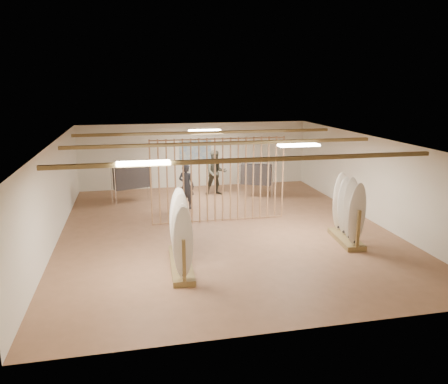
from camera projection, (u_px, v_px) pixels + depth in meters
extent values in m
plane|color=#996A4A|center=(224.00, 229.00, 13.83)|extent=(12.00, 12.00, 0.00)
plane|color=gray|center=(224.00, 141.00, 13.15)|extent=(12.00, 12.00, 0.00)
plane|color=white|center=(195.00, 155.00, 19.18)|extent=(12.00, 0.00, 12.00)
plane|color=white|center=(294.00, 261.00, 7.80)|extent=(12.00, 0.00, 12.00)
plane|color=white|center=(53.00, 194.00, 12.48)|extent=(0.00, 12.00, 12.00)
plane|color=white|center=(371.00, 179.00, 14.51)|extent=(0.00, 12.00, 12.00)
cube|color=olive|center=(224.00, 143.00, 13.17)|extent=(9.50, 6.12, 0.10)
cube|color=white|center=(224.00, 143.00, 13.17)|extent=(1.20, 0.35, 0.06)
cylinder|color=#A87A51|center=(151.00, 183.00, 13.80)|extent=(0.05, 0.05, 2.78)
cylinder|color=#A87A51|center=(159.00, 183.00, 13.86)|extent=(0.05, 0.05, 2.78)
cylinder|color=#A87A51|center=(167.00, 183.00, 13.91)|extent=(0.05, 0.05, 2.78)
cylinder|color=#A87A51|center=(175.00, 182.00, 13.96)|extent=(0.05, 0.05, 2.78)
cylinder|color=#A87A51|center=(183.00, 182.00, 14.02)|extent=(0.05, 0.05, 2.78)
cylinder|color=#A87A51|center=(191.00, 182.00, 14.07)|extent=(0.05, 0.05, 2.78)
cylinder|color=#A87A51|center=(199.00, 181.00, 14.12)|extent=(0.05, 0.05, 2.78)
cylinder|color=#A87A51|center=(207.00, 181.00, 14.17)|extent=(0.05, 0.05, 2.78)
cylinder|color=#A87A51|center=(215.00, 180.00, 14.23)|extent=(0.05, 0.05, 2.78)
cylinder|color=#A87A51|center=(223.00, 180.00, 14.28)|extent=(0.05, 0.05, 2.78)
cylinder|color=#A87A51|center=(230.00, 180.00, 14.33)|extent=(0.05, 0.05, 2.78)
cylinder|color=#A87A51|center=(238.00, 179.00, 14.38)|extent=(0.05, 0.05, 2.78)
cylinder|color=#A87A51|center=(246.00, 179.00, 14.44)|extent=(0.05, 0.05, 2.78)
cylinder|color=#A87A51|center=(253.00, 179.00, 14.49)|extent=(0.05, 0.05, 2.78)
cylinder|color=#A87A51|center=(261.00, 178.00, 14.54)|extent=(0.05, 0.05, 2.78)
cylinder|color=#A87A51|center=(268.00, 178.00, 14.59)|extent=(0.05, 0.05, 2.78)
cylinder|color=#A87A51|center=(275.00, 178.00, 14.65)|extent=(0.05, 0.05, 2.78)
cylinder|color=#A87A51|center=(283.00, 177.00, 14.70)|extent=(0.05, 0.05, 2.78)
cube|color=#2F61A4|center=(195.00, 151.00, 19.12)|extent=(1.40, 0.03, 0.90)
cube|color=olive|center=(181.00, 264.00, 10.95)|extent=(0.62, 2.36, 0.14)
cylinder|color=black|center=(180.00, 231.00, 10.74)|extent=(0.11, 2.29, 0.01)
ellipsoid|color=white|center=(183.00, 242.00, 9.79)|extent=(0.46, 0.08, 1.75)
ellipsoid|color=silver|center=(182.00, 237.00, 10.17)|extent=(0.46, 0.08, 1.75)
ellipsoid|color=silver|center=(181.00, 231.00, 10.54)|extent=(0.46, 0.08, 1.75)
ellipsoid|color=white|center=(180.00, 226.00, 10.91)|extent=(0.46, 0.08, 1.75)
ellipsoid|color=white|center=(179.00, 221.00, 11.28)|extent=(0.46, 0.08, 1.75)
ellipsoid|color=white|center=(178.00, 217.00, 11.65)|extent=(0.46, 0.08, 1.75)
cube|color=olive|center=(346.00, 239.00, 12.71)|extent=(0.72, 1.74, 0.15)
cylinder|color=black|center=(348.00, 209.00, 12.49)|extent=(0.19, 1.63, 0.01)
ellipsoid|color=silver|center=(357.00, 213.00, 11.85)|extent=(0.47, 0.11, 1.81)
ellipsoid|color=white|center=(351.00, 209.00, 12.27)|extent=(0.47, 0.11, 1.81)
ellipsoid|color=white|center=(346.00, 205.00, 12.68)|extent=(0.47, 0.11, 1.81)
ellipsoid|color=silver|center=(340.00, 201.00, 13.09)|extent=(0.47, 0.11, 1.81)
cylinder|color=silver|center=(131.00, 164.00, 16.50)|extent=(1.36, 0.54, 0.03)
cube|color=black|center=(131.00, 177.00, 16.62)|extent=(1.38, 0.82, 0.88)
cylinder|color=silver|center=(132.00, 183.00, 16.68)|extent=(0.03, 0.03, 1.55)
cylinder|color=silver|center=(256.00, 164.00, 17.37)|extent=(1.21, 0.58, 0.03)
cube|color=black|center=(256.00, 175.00, 17.48)|extent=(1.25, 0.81, 0.80)
cylinder|color=silver|center=(256.00, 180.00, 17.53)|extent=(0.03, 0.03, 1.41)
imported|color=#282A30|center=(186.00, 183.00, 15.88)|extent=(0.83, 0.78, 1.89)
imported|color=#333127|center=(216.00, 170.00, 17.80)|extent=(1.02, 0.80, 2.08)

